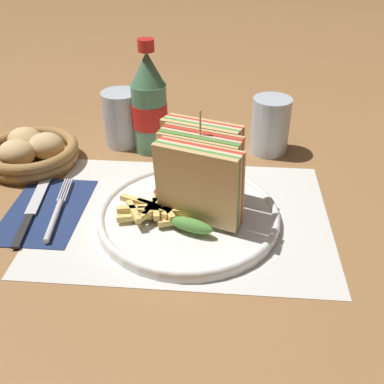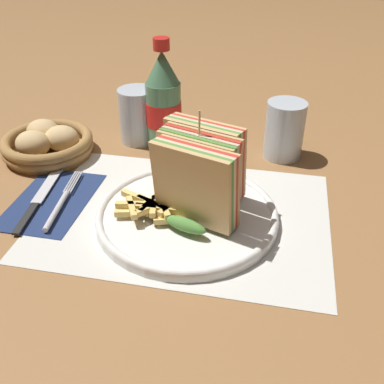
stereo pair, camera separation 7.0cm
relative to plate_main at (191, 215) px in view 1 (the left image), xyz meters
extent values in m
plane|color=olive|center=(0.00, -0.01, -0.01)|extent=(4.00, 4.00, 0.00)
cube|color=silver|center=(-0.01, 0.01, -0.01)|extent=(0.45, 0.33, 0.00)
cylinder|color=white|center=(0.00, 0.00, 0.00)|extent=(0.28, 0.28, 0.01)
torus|color=white|center=(0.00, 0.00, 0.00)|extent=(0.28, 0.28, 0.01)
cube|color=tan|center=(0.01, -0.04, 0.07)|extent=(0.12, 0.06, 0.12)
cube|color=#518E3D|center=(0.01, -0.03, 0.07)|extent=(0.12, 0.06, 0.12)
cube|color=beige|center=(0.01, -0.02, 0.07)|extent=(0.12, 0.06, 0.12)
cube|color=red|center=(0.02, -0.02, 0.07)|extent=(0.12, 0.06, 0.12)
cube|color=tan|center=(0.02, -0.01, 0.07)|extent=(0.12, 0.06, 0.12)
ellipsoid|color=#518E3D|center=(0.00, -0.05, 0.02)|extent=(0.07, 0.04, 0.02)
cube|color=tan|center=(0.01, -0.01, 0.07)|extent=(0.12, 0.06, 0.12)
cube|color=#518E3D|center=(0.01, 0.00, 0.07)|extent=(0.12, 0.06, 0.12)
cube|color=beige|center=(0.01, 0.01, 0.07)|extent=(0.12, 0.06, 0.12)
cube|color=red|center=(0.01, 0.01, 0.07)|extent=(0.12, 0.06, 0.12)
cube|color=tan|center=(0.01, 0.02, 0.07)|extent=(0.12, 0.06, 0.12)
ellipsoid|color=#518E3D|center=(0.00, -0.01, 0.02)|extent=(0.07, 0.04, 0.02)
cube|color=tan|center=(0.01, 0.04, 0.07)|extent=(0.12, 0.06, 0.12)
cube|color=#518E3D|center=(0.01, 0.05, 0.07)|extent=(0.12, 0.06, 0.12)
cube|color=beige|center=(0.01, 0.06, 0.07)|extent=(0.12, 0.06, 0.12)
cube|color=red|center=(0.02, 0.07, 0.07)|extent=(0.12, 0.06, 0.12)
cube|color=tan|center=(0.02, 0.07, 0.07)|extent=(0.12, 0.06, 0.12)
ellipsoid|color=#518E3D|center=(0.00, 0.03, 0.02)|extent=(0.07, 0.04, 0.02)
cylinder|color=tan|center=(0.01, 0.01, 0.09)|extent=(0.00, 0.00, 0.16)
cube|color=#E5C166|center=(-0.07, 0.00, 0.01)|extent=(0.05, 0.05, 0.01)
cube|color=#E5C166|center=(-0.02, -0.04, 0.01)|extent=(0.05, 0.02, 0.01)
cube|color=#E5C166|center=(-0.07, -0.03, 0.01)|extent=(0.07, 0.03, 0.01)
cube|color=#E5C166|center=(-0.07, -0.02, 0.01)|extent=(0.05, 0.03, 0.01)
cube|color=#E5C166|center=(-0.05, -0.01, 0.01)|extent=(0.03, 0.05, 0.01)
cube|color=#E5C166|center=(-0.04, -0.02, 0.02)|extent=(0.04, 0.06, 0.01)
cube|color=#E5C166|center=(-0.08, -0.03, 0.02)|extent=(0.03, 0.05, 0.01)
cube|color=#E5C166|center=(-0.08, -0.01, 0.02)|extent=(0.07, 0.04, 0.01)
cube|color=#E5C166|center=(-0.02, -0.01, 0.02)|extent=(0.03, 0.06, 0.01)
cube|color=#E5C166|center=(-0.04, -0.03, 0.02)|extent=(0.07, 0.01, 0.01)
cube|color=#E5C166|center=(-0.06, -0.02, 0.02)|extent=(0.05, 0.03, 0.01)
cube|color=#E5C166|center=(-0.06, -0.01, 0.02)|extent=(0.03, 0.07, 0.01)
cube|color=#E5C166|center=(-0.05, -0.02, 0.02)|extent=(0.04, 0.05, 0.01)
cube|color=#E5C166|center=(-0.05, -0.02, 0.02)|extent=(0.02, 0.05, 0.01)
cube|color=#E5C166|center=(-0.08, -0.02, 0.02)|extent=(0.07, 0.02, 0.01)
ellipsoid|color=maroon|center=(-0.04, 0.03, 0.02)|extent=(0.04, 0.04, 0.01)
cube|color=navy|center=(-0.24, 0.01, -0.01)|extent=(0.12, 0.19, 0.00)
cylinder|color=silver|center=(-0.21, -0.03, 0.00)|extent=(0.02, 0.10, 0.01)
cylinder|color=silver|center=(-0.23, 0.06, 0.00)|extent=(0.01, 0.07, 0.00)
cylinder|color=silver|center=(-0.22, 0.06, 0.00)|extent=(0.01, 0.07, 0.00)
cylinder|color=silver|center=(-0.22, 0.06, 0.00)|extent=(0.01, 0.07, 0.00)
cylinder|color=silver|center=(-0.21, 0.06, 0.00)|extent=(0.01, 0.07, 0.00)
cube|color=black|center=(-0.25, -0.05, 0.00)|extent=(0.02, 0.08, 0.00)
cube|color=silver|center=(-0.26, 0.05, 0.00)|extent=(0.03, 0.12, 0.00)
cylinder|color=#4C7F5B|center=(-0.10, 0.23, 0.06)|extent=(0.07, 0.07, 0.13)
cylinder|color=red|center=(-0.10, 0.23, 0.06)|extent=(0.07, 0.07, 0.05)
cone|color=#4C7F5B|center=(-0.10, 0.23, 0.15)|extent=(0.06, 0.06, 0.06)
cylinder|color=red|center=(-0.10, 0.23, 0.20)|extent=(0.03, 0.03, 0.02)
cylinder|color=silver|center=(0.13, 0.24, 0.04)|extent=(0.07, 0.07, 0.11)
cylinder|color=black|center=(0.13, 0.24, 0.02)|extent=(0.07, 0.07, 0.07)
cylinder|color=silver|center=(-0.16, 0.25, 0.04)|extent=(0.07, 0.07, 0.11)
cylinder|color=black|center=(-0.16, 0.25, 0.02)|extent=(0.07, 0.07, 0.07)
cylinder|color=olive|center=(-0.31, 0.15, 0.00)|extent=(0.16, 0.16, 0.01)
torus|color=olive|center=(-0.31, 0.15, 0.01)|extent=(0.17, 0.17, 0.02)
torus|color=olive|center=(-0.31, 0.15, 0.02)|extent=(0.17, 0.17, 0.02)
ellipsoid|color=tan|center=(-0.28, 0.16, 0.03)|extent=(0.07, 0.06, 0.05)
ellipsoid|color=tan|center=(-0.33, 0.18, 0.03)|extent=(0.07, 0.06, 0.05)
ellipsoid|color=tan|center=(-0.33, 0.13, 0.03)|extent=(0.07, 0.06, 0.05)
camera|label=1|loc=(0.05, -0.56, 0.41)|focal=42.00mm
camera|label=2|loc=(0.12, -0.55, 0.41)|focal=42.00mm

